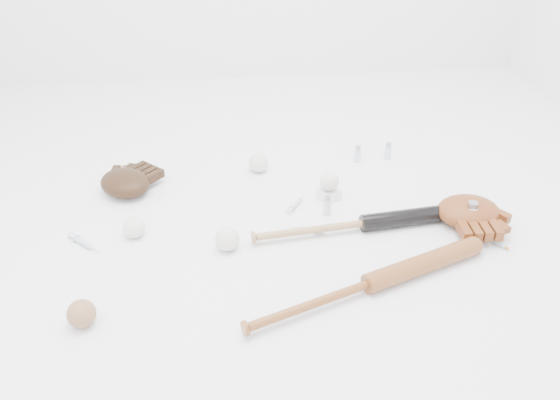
{
  "coord_description": "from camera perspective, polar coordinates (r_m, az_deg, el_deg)",
  "views": [
    {
      "loc": [
        -0.18,
        -1.54,
        1.11
      ],
      "look_at": [
        -0.02,
        0.08,
        0.06
      ],
      "focal_mm": 35.0,
      "sensor_mm": 36.0,
      "label": 1
    }
  ],
  "objects": [
    {
      "name": "baseball_aged",
      "position": [
        1.61,
        -20.04,
        -11.1
      ],
      "size": [
        0.08,
        0.08,
        0.08
      ],
      "primitive_type": "sphere",
      "color": "#8B6143",
      "rests_on": "ground"
    },
    {
      "name": "syringe_3",
      "position": [
        1.96,
        21.81,
        -4.14
      ],
      "size": [
        0.08,
        0.13,
        0.02
      ],
      "primitive_type": null,
      "rotation": [
        0.0,
        0.0,
        -1.09
      ],
      "color": "#ADBCC6",
      "rests_on": "ground"
    },
    {
      "name": "glove_dark",
      "position": [
        2.15,
        -15.88,
        1.77
      ],
      "size": [
        0.34,
        0.34,
        0.09
      ],
      "primitive_type": null,
      "rotation": [
        0.0,
        0.0,
        -0.75
      ],
      "color": "black",
      "rests_on": "ground"
    },
    {
      "name": "baseball_mid",
      "position": [
        1.79,
        -5.54,
        -4.08
      ],
      "size": [
        0.08,
        0.08,
        0.08
      ],
      "primitive_type": "sphere",
      "color": "silver",
      "rests_on": "ground"
    },
    {
      "name": "pedestal",
      "position": [
        2.05,
        5.12,
        0.63
      ],
      "size": [
        0.09,
        0.09,
        0.04
      ],
      "primitive_type": "cube",
      "rotation": [
        0.0,
        0.0,
        0.42
      ],
      "color": "white",
      "rests_on": "ground"
    },
    {
      "name": "baseball_on_pedestal",
      "position": [
        2.02,
        5.19,
        1.97
      ],
      "size": [
        0.07,
        0.07,
        0.07
      ],
      "primitive_type": "sphere",
      "color": "silver",
      "rests_on": "pedestal"
    },
    {
      "name": "syringe_0",
      "position": [
        1.93,
        -19.89,
        -4.21
      ],
      "size": [
        0.14,
        0.13,
        0.02
      ],
      "primitive_type": null,
      "rotation": [
        0.0,
        0.0,
        -0.73
      ],
      "color": "#ADBCC6",
      "rests_on": "ground"
    },
    {
      "name": "syringe_1",
      "position": [
        1.88,
        2.86,
        -3.05
      ],
      "size": [
        0.14,
        0.08,
        0.02
      ],
      "primitive_type": null,
      "rotation": [
        0.0,
        0.0,
        2.74
      ],
      "color": "#ADBCC6",
      "rests_on": "ground"
    },
    {
      "name": "vial_1",
      "position": [
        2.36,
        11.21,
        5.06
      ],
      "size": [
        0.03,
        0.03,
        0.07
      ],
      "primitive_type": "cylinder",
      "color": "silver",
      "rests_on": "ground"
    },
    {
      "name": "vial_2",
      "position": [
        1.95,
        4.96,
        -0.56
      ],
      "size": [
        0.03,
        0.03,
        0.07
      ],
      "primitive_type": "cylinder",
      "color": "silver",
      "rests_on": "ground"
    },
    {
      "name": "baseball_left",
      "position": [
        1.9,
        -15.01,
        -2.79
      ],
      "size": [
        0.07,
        0.07,
        0.07
      ],
      "primitive_type": "sphere",
      "color": "silver",
      "rests_on": "ground"
    },
    {
      "name": "vial_0",
      "position": [
        2.31,
        8.1,
        4.79
      ],
      "size": [
        0.03,
        0.03,
        0.07
      ],
      "primitive_type": "cylinder",
      "color": "silver",
      "rests_on": "ground"
    },
    {
      "name": "bat_wood",
      "position": [
        1.64,
        9.3,
        -8.61
      ],
      "size": [
        0.82,
        0.36,
        0.06
      ],
      "primitive_type": null,
      "rotation": [
        0.0,
        0.0,
        0.37
      ],
      "color": "brown",
      "rests_on": "ground"
    },
    {
      "name": "vial_3",
      "position": [
        1.98,
        19.29,
        -1.5
      ],
      "size": [
        0.04,
        0.04,
        0.1
      ],
      "primitive_type": "cylinder",
      "color": "silver",
      "rests_on": "ground"
    },
    {
      "name": "glove_tan",
      "position": [
        2.01,
        19.09,
        -1.11
      ],
      "size": [
        0.27,
        0.27,
        0.09
      ],
      "primitive_type": null,
      "rotation": [
        0.0,
        0.0,
        3.09
      ],
      "color": "brown",
      "rests_on": "ground"
    },
    {
      "name": "baseball_upper",
      "position": [
        2.21,
        -2.27,
        3.93
      ],
      "size": [
        0.08,
        0.08,
        0.08
      ],
      "primitive_type": "sphere",
      "color": "silver",
      "rests_on": "ground"
    },
    {
      "name": "bat_dark",
      "position": [
        1.89,
        8.78,
        -2.41
      ],
      "size": [
        0.83,
        0.15,
        0.06
      ],
      "primitive_type": null,
      "rotation": [
        0.0,
        0.0,
        0.11
      ],
      "color": "black",
      "rests_on": "ground"
    },
    {
      "name": "syringe_2",
      "position": [
        2.01,
        1.66,
        -0.43
      ],
      "size": [
        0.1,
        0.14,
        0.02
      ],
      "primitive_type": null,
      "rotation": [
        0.0,
        0.0,
        0.99
      ],
      "color": "#ADBCC6",
      "rests_on": "ground"
    },
    {
      "name": "trading_card",
      "position": [
        2.32,
        -15.61,
        2.99
      ],
      "size": [
        0.08,
        0.11,
        0.01
      ],
      "primitive_type": "cube",
      "rotation": [
        0.0,
        0.0,
        0.14
      ],
      "color": "gold",
      "rests_on": "ground"
    }
  ]
}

